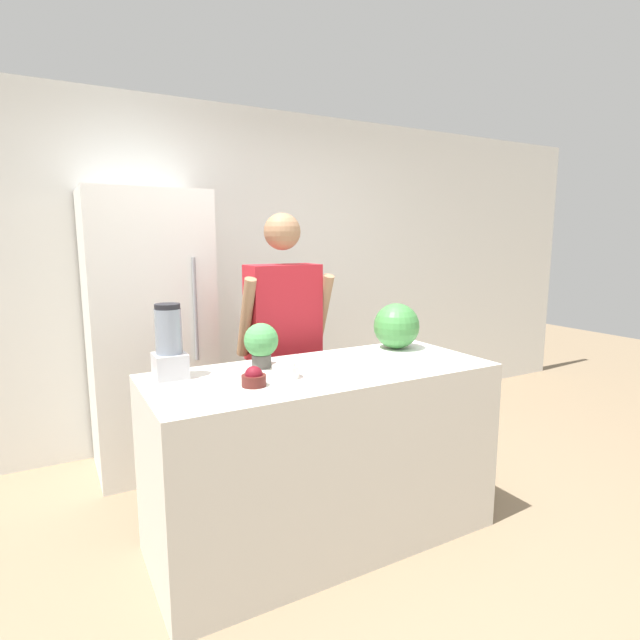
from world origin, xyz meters
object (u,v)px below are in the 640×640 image
at_px(bowl_cream, 286,369).
at_px(bowl_cherries, 254,378).
at_px(refrigerator, 150,333).
at_px(person, 284,349).
at_px(blender, 169,345).
at_px(potted_plant, 261,342).
at_px(watermelon, 396,326).

bearing_deg(bowl_cream, bowl_cherries, -163.14).
height_order(refrigerator, person, refrigerator).
height_order(bowl_cherries, bowl_cream, bowl_cream).
distance_m(blender, potted_plant, 0.46).
bearing_deg(bowl_cherries, bowl_cream, 16.86).
relative_size(watermelon, potted_plant, 1.16).
bearing_deg(bowl_cream, person, 65.93).
distance_m(bowl_cream, blender, 0.56).
height_order(refrigerator, blender, refrigerator).
distance_m(bowl_cherries, blender, 0.45).
distance_m(refrigerator, person, 0.97).
bearing_deg(person, bowl_cream, -114.07).
bearing_deg(person, bowl_cherries, -123.31).
distance_m(person, bowl_cherries, 0.92).
xyz_separation_m(watermelon, bowl_cherries, (-1.01, -0.27, -0.11)).
bearing_deg(bowl_cherries, refrigerator, 97.58).
xyz_separation_m(refrigerator, bowl_cherries, (0.19, -1.44, 0.02)).
xyz_separation_m(refrigerator, bowl_cream, (0.38, -1.38, 0.02)).
distance_m(watermelon, bowl_cream, 0.86).
relative_size(person, bowl_cream, 13.25).
bearing_deg(potted_plant, refrigerator, 106.92).
bearing_deg(potted_plant, bowl_cherries, -118.45).
relative_size(person, potted_plant, 7.51).
distance_m(watermelon, potted_plant, 0.85).
bearing_deg(bowl_cream, blender, 151.72).
relative_size(bowl_cream, potted_plant, 0.57).
height_order(person, bowl_cherries, person).
relative_size(bowl_cherries, blender, 0.31).
relative_size(blender, potted_plant, 1.54).
height_order(watermelon, potted_plant, watermelon).
relative_size(refrigerator, bowl_cream, 14.42).
relative_size(refrigerator, person, 1.09).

